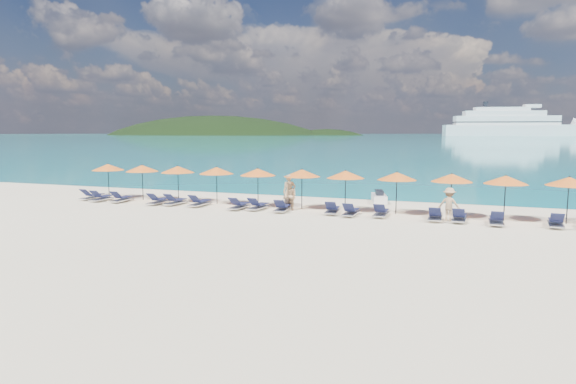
% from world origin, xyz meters
% --- Properties ---
extents(ground, '(1400.00, 1400.00, 0.00)m').
position_xyz_m(ground, '(0.00, 0.00, 0.00)').
color(ground, beige).
extents(sea, '(1600.00, 1300.00, 0.01)m').
position_xyz_m(sea, '(0.00, 660.00, 0.01)').
color(sea, '#1FA9B2').
rests_on(sea, ground).
extents(headland_main, '(374.00, 242.00, 126.50)m').
position_xyz_m(headland_main, '(-300.00, 540.00, -38.00)').
color(headland_main, black).
rests_on(headland_main, ground).
extents(headland_small, '(162.00, 126.00, 85.50)m').
position_xyz_m(headland_small, '(-150.00, 560.00, -35.00)').
color(headland_small, black).
rests_on(headland_small, ground).
extents(cruise_ship, '(149.67, 52.47, 41.19)m').
position_xyz_m(cruise_ship, '(63.74, 518.04, 10.72)').
color(cruise_ship, white).
rests_on(cruise_ship, ground).
extents(jetski, '(1.30, 2.24, 0.75)m').
position_xyz_m(jetski, '(3.80, 8.94, 0.31)').
color(jetski, white).
rests_on(jetski, ground).
extents(beachgoer_a, '(0.84, 0.71, 1.96)m').
position_xyz_m(beachgoer_a, '(-0.48, 4.54, 0.98)').
color(beachgoer_a, tan).
rests_on(beachgoer_a, ground).
extents(beachgoer_b, '(0.90, 0.73, 1.62)m').
position_xyz_m(beachgoer_b, '(-0.37, 4.38, 0.81)').
color(beachgoer_b, tan).
rests_on(beachgoer_b, ground).
extents(beachgoer_c, '(1.12, 0.64, 1.63)m').
position_xyz_m(beachgoer_c, '(7.98, 4.01, 0.82)').
color(beachgoer_c, tan).
rests_on(beachgoer_c, ground).
extents(umbrella_0, '(2.10, 2.10, 2.28)m').
position_xyz_m(umbrella_0, '(-13.35, 5.17, 2.02)').
color(umbrella_0, black).
rests_on(umbrella_0, ground).
extents(umbrella_1, '(2.10, 2.10, 2.28)m').
position_xyz_m(umbrella_1, '(-10.60, 5.07, 2.02)').
color(umbrella_1, black).
rests_on(umbrella_1, ground).
extents(umbrella_2, '(2.10, 2.10, 2.28)m').
position_xyz_m(umbrella_2, '(-7.99, 5.10, 2.02)').
color(umbrella_2, black).
rests_on(umbrella_2, ground).
extents(umbrella_3, '(2.10, 2.10, 2.28)m').
position_xyz_m(umbrella_3, '(-5.32, 5.13, 2.02)').
color(umbrella_3, black).
rests_on(umbrella_3, ground).
extents(umbrella_4, '(2.10, 2.10, 2.28)m').
position_xyz_m(umbrella_4, '(-2.56, 4.96, 2.02)').
color(umbrella_4, black).
rests_on(umbrella_4, ground).
extents(umbrella_5, '(2.10, 2.10, 2.28)m').
position_xyz_m(umbrella_5, '(0.04, 5.18, 2.02)').
color(umbrella_5, black).
rests_on(umbrella_5, ground).
extents(umbrella_6, '(2.10, 2.10, 2.28)m').
position_xyz_m(umbrella_6, '(2.56, 5.14, 2.02)').
color(umbrella_6, black).
rests_on(umbrella_6, ground).
extents(umbrella_7, '(2.10, 2.10, 2.28)m').
position_xyz_m(umbrella_7, '(5.31, 5.09, 2.02)').
color(umbrella_7, black).
rests_on(umbrella_7, ground).
extents(umbrella_8, '(2.10, 2.10, 2.28)m').
position_xyz_m(umbrella_8, '(8.03, 5.09, 2.02)').
color(umbrella_8, black).
rests_on(umbrella_8, ground).
extents(umbrella_9, '(2.10, 2.10, 2.28)m').
position_xyz_m(umbrella_9, '(10.51, 4.91, 2.02)').
color(umbrella_9, black).
rests_on(umbrella_9, ground).
extents(umbrella_10, '(2.10, 2.10, 2.28)m').
position_xyz_m(umbrella_10, '(13.24, 5.08, 2.02)').
color(umbrella_10, black).
rests_on(umbrella_10, ground).
extents(lounger_0, '(0.72, 1.73, 0.66)m').
position_xyz_m(lounger_0, '(-13.72, 4.02, 0.24)').
color(lounger_0, silver).
rests_on(lounger_0, ground).
extents(lounger_1, '(0.69, 1.73, 0.66)m').
position_xyz_m(lounger_1, '(-12.67, 3.67, 0.24)').
color(lounger_1, silver).
rests_on(lounger_1, ground).
extents(lounger_2, '(0.70, 1.73, 0.66)m').
position_xyz_m(lounger_2, '(-11.19, 3.72, 0.24)').
color(lounger_2, silver).
rests_on(lounger_2, ground).
extents(lounger_3, '(0.66, 1.71, 0.66)m').
position_xyz_m(lounger_3, '(-8.50, 3.69, 0.24)').
color(lounger_3, silver).
rests_on(lounger_3, ground).
extents(lounger_4, '(0.73, 1.74, 0.66)m').
position_xyz_m(lounger_4, '(-7.41, 3.84, 0.24)').
color(lounger_4, silver).
rests_on(lounger_4, ground).
extents(lounger_5, '(0.72, 1.73, 0.66)m').
position_xyz_m(lounger_5, '(-5.80, 3.88, 0.24)').
color(lounger_5, silver).
rests_on(lounger_5, ground).
extents(lounger_6, '(0.69, 1.73, 0.66)m').
position_xyz_m(lounger_6, '(-3.15, 3.66, 0.24)').
color(lounger_6, silver).
rests_on(lounger_6, ground).
extents(lounger_7, '(0.78, 1.75, 0.66)m').
position_xyz_m(lounger_7, '(-2.07, 3.87, 0.24)').
color(lounger_7, silver).
rests_on(lounger_7, ground).
extents(lounger_8, '(0.78, 1.75, 0.66)m').
position_xyz_m(lounger_8, '(-0.59, 3.72, 0.24)').
color(lounger_8, silver).
rests_on(lounger_8, ground).
extents(lounger_9, '(0.78, 1.75, 0.66)m').
position_xyz_m(lounger_9, '(2.14, 3.99, 0.24)').
color(lounger_9, silver).
rests_on(lounger_9, ground).
extents(lounger_10, '(0.65, 1.71, 0.66)m').
position_xyz_m(lounger_10, '(3.19, 3.73, 0.24)').
color(lounger_10, silver).
rests_on(lounger_10, ground).
extents(lounger_11, '(0.64, 1.71, 0.66)m').
position_xyz_m(lounger_11, '(4.70, 4.01, 0.24)').
color(lounger_11, silver).
rests_on(lounger_11, ground).
extents(lounger_12, '(0.63, 1.70, 0.66)m').
position_xyz_m(lounger_12, '(7.36, 3.81, 0.24)').
color(lounger_12, silver).
rests_on(lounger_12, ground).
extents(lounger_13, '(0.74, 1.74, 0.66)m').
position_xyz_m(lounger_13, '(8.47, 3.86, 0.24)').
color(lounger_13, silver).
rests_on(lounger_13, ground).
extents(lounger_14, '(0.64, 1.71, 0.66)m').
position_xyz_m(lounger_14, '(10.10, 3.64, 0.24)').
color(lounger_14, silver).
rests_on(lounger_14, ground).
extents(lounger_15, '(0.78, 1.75, 0.66)m').
position_xyz_m(lounger_15, '(12.62, 3.96, 0.24)').
color(lounger_15, silver).
rests_on(lounger_15, ground).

